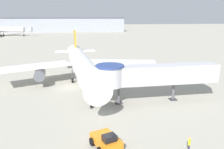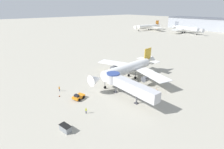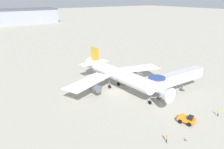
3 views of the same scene
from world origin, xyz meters
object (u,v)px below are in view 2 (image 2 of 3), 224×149
main_airplane (129,68)px  background_jet_gray_tail (186,29)px  ground_crew_wing_walker (86,110)px  background_jet_orange_tail (148,26)px  traffic_cone_apron_front (59,96)px  service_container_gray (65,128)px  traffic_cone_near_nose (83,97)px  pushback_tug_orange (78,97)px  traffic_cone_starboard_wing (157,89)px  ground_crew_marshaller (59,88)px  jet_bridge (127,84)px

main_airplane → background_jet_gray_tail: bearing=106.4°
main_airplane → ground_crew_wing_walker: (9.01, -23.78, -3.19)m
main_airplane → background_jet_orange_tail: 147.64m
main_airplane → traffic_cone_apron_front: 25.71m
service_container_gray → ground_crew_wing_walker: 7.46m
main_airplane → traffic_cone_near_nose: (1.62, -20.22, -3.79)m
main_airplane → pushback_tug_orange: size_ratio=8.36×
traffic_cone_apron_front → traffic_cone_near_nose: traffic_cone_near_nose is taller
service_container_gray → traffic_cone_starboard_wing: 30.95m
background_jet_gray_tail → traffic_cone_starboard_wing: bearing=-140.4°
pushback_tug_orange → ground_crew_marshaller: (-8.28, -2.05, 0.21)m
jet_bridge → traffic_cone_starboard_wing: bearing=75.9°
background_jet_orange_tail → traffic_cone_near_nose: bearing=-51.6°
pushback_tug_orange → background_jet_gray_tail: bearing=89.8°
ground_crew_wing_walker → background_jet_orange_tail: background_jet_orange_tail is taller
traffic_cone_starboard_wing → traffic_cone_apron_front: bearing=-122.5°
main_airplane → traffic_cone_starboard_wing: (12.52, 0.25, -3.76)m
traffic_cone_near_nose → jet_bridge: bearing=50.2°
traffic_cone_apron_front → background_jet_gray_tail: background_jet_gray_tail is taller
service_container_gray → ground_crew_wing_walker: (-2.82, 6.91, 0.21)m
main_airplane → ground_crew_wing_walker: 25.63m
background_jet_gray_tail → jet_bridge: bearing=-143.1°
service_container_gray → background_jet_orange_tail: background_jet_orange_tail is taller
jet_bridge → traffic_cone_near_nose: bearing=-129.1°
traffic_cone_apron_front → background_jet_orange_tail: 166.74m
main_airplane → jet_bridge: (9.68, -10.52, 0.15)m
pushback_tug_orange → main_airplane: bearing=75.2°
ground_crew_marshaller → background_jet_orange_tail: 163.78m
ground_crew_marshaller → background_jet_orange_tail: background_jet_orange_tail is taller
ground_crew_wing_walker → background_jet_gray_tail: 161.79m
service_container_gray → traffic_cone_apron_front: service_container_gray is taller
ground_crew_wing_walker → background_jet_gray_tail: size_ratio=0.05×
jet_bridge → background_jet_orange_tail: background_jet_orange_tail is taller
traffic_cone_near_nose → background_jet_orange_tail: bearing=122.7°
traffic_cone_near_nose → background_jet_orange_tail: 165.27m
jet_bridge → traffic_cone_near_nose: jet_bridge is taller
jet_bridge → main_airplane: bearing=133.3°
pushback_tug_orange → service_container_gray: (10.47, -9.11, -0.05)m
traffic_cone_apron_front → ground_crew_wing_walker: 12.76m
background_jet_gray_tail → ground_crew_marshaller: bearing=-150.6°
jet_bridge → traffic_cone_starboard_wing: jet_bridge is taller
ground_crew_marshaller → ground_crew_wing_walker: 15.93m
traffic_cone_apron_front → ground_crew_marshaller: (-3.27, 1.52, 0.69)m
main_airplane → traffic_cone_apron_front: main_airplane is taller
traffic_cone_apron_front → background_jet_orange_tail: bearing=120.2°
pushback_tug_orange → traffic_cone_apron_front: 6.17m
traffic_cone_near_nose → pushback_tug_orange: bearing=-100.8°
traffic_cone_near_nose → ground_crew_marshaller: (-8.53, -3.42, 0.65)m
traffic_cone_starboard_wing → background_jet_orange_tail: size_ratio=0.02×
ground_crew_marshaller → background_jet_gray_tail: size_ratio=0.05×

